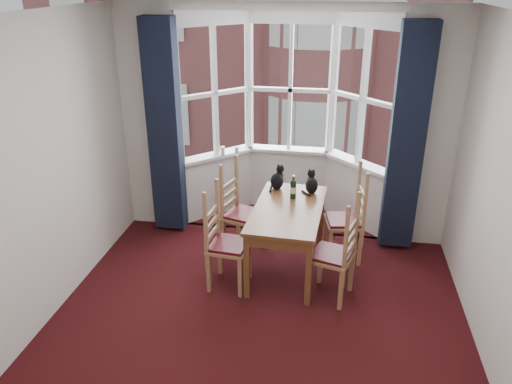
% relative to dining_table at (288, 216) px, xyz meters
% --- Properties ---
extents(floor, '(4.50, 4.50, 0.00)m').
position_rel_dining_table_xyz_m(floor, '(-0.17, -1.34, -0.66)').
color(floor, black).
rests_on(floor, ground).
extents(ceiling, '(4.50, 4.50, 0.00)m').
position_rel_dining_table_xyz_m(ceiling, '(-0.17, -1.34, 2.14)').
color(ceiling, white).
rests_on(ceiling, floor).
extents(wall_left, '(0.00, 4.50, 4.50)m').
position_rel_dining_table_xyz_m(wall_left, '(-2.17, -1.34, 0.74)').
color(wall_left, silver).
rests_on(wall_left, floor).
extents(wall_back_pier_left, '(0.70, 0.12, 2.80)m').
position_rel_dining_table_xyz_m(wall_back_pier_left, '(-1.82, 0.91, 0.74)').
color(wall_back_pier_left, silver).
rests_on(wall_back_pier_left, floor).
extents(wall_back_pier_right, '(0.70, 0.12, 2.80)m').
position_rel_dining_table_xyz_m(wall_back_pier_right, '(1.48, 0.91, 0.74)').
color(wall_back_pier_right, silver).
rests_on(wall_back_pier_right, floor).
extents(bay_window, '(2.76, 0.94, 2.80)m').
position_rel_dining_table_xyz_m(bay_window, '(-0.17, 1.41, 0.74)').
color(bay_window, white).
rests_on(bay_window, floor).
extents(curtain_left, '(0.38, 0.22, 2.60)m').
position_rel_dining_table_xyz_m(curtain_left, '(-1.59, 0.73, 0.69)').
color(curtain_left, black).
rests_on(curtain_left, floor).
extents(curtain_right, '(0.38, 0.22, 2.60)m').
position_rel_dining_table_xyz_m(curtain_right, '(1.25, 0.73, 0.69)').
color(curtain_right, black).
rests_on(curtain_right, floor).
extents(dining_table, '(0.79, 1.39, 0.76)m').
position_rel_dining_table_xyz_m(dining_table, '(0.00, 0.00, 0.00)').
color(dining_table, brown).
rests_on(dining_table, floor).
extents(chair_left_near, '(0.44, 0.46, 0.92)m').
position_rel_dining_table_xyz_m(chair_left_near, '(-0.66, -0.41, -0.19)').
color(chair_left_near, '#9E764D').
rests_on(chair_left_near, floor).
extents(chair_left_far, '(0.50, 0.52, 0.92)m').
position_rel_dining_table_xyz_m(chair_left_far, '(-0.64, 0.33, -0.19)').
color(chair_left_far, '#9E764D').
rests_on(chair_left_far, floor).
extents(chair_right_near, '(0.50, 0.52, 0.92)m').
position_rel_dining_table_xyz_m(chair_right_near, '(0.58, -0.47, -0.19)').
color(chair_right_near, '#9E764D').
rests_on(chair_right_near, floor).
extents(chair_right_far, '(0.47, 0.49, 0.92)m').
position_rel_dining_table_xyz_m(chair_right_far, '(0.70, 0.36, -0.19)').
color(chair_right_far, '#9E764D').
rests_on(chair_right_far, floor).
extents(cat_left, '(0.22, 0.25, 0.29)m').
position_rel_dining_table_xyz_m(cat_left, '(-0.18, 0.51, 0.21)').
color(cat_left, black).
rests_on(cat_left, dining_table).
extents(cat_right, '(0.18, 0.22, 0.28)m').
position_rel_dining_table_xyz_m(cat_right, '(0.22, 0.45, 0.20)').
color(cat_right, black).
rests_on(cat_right, dining_table).
extents(wine_bottle, '(0.07, 0.07, 0.27)m').
position_rel_dining_table_xyz_m(wine_bottle, '(0.03, 0.26, 0.22)').
color(wine_bottle, black).
rests_on(wine_bottle, dining_table).
extents(candle_tall, '(0.06, 0.06, 0.11)m').
position_rel_dining_table_xyz_m(candle_tall, '(-1.01, 1.26, 0.26)').
color(candle_tall, white).
rests_on(candle_tall, bay_window).
extents(candle_short, '(0.06, 0.06, 0.11)m').
position_rel_dining_table_xyz_m(candle_short, '(-0.82, 1.29, 0.26)').
color(candle_short, white).
rests_on(candle_short, bay_window).
extents(street, '(80.00, 80.00, 0.00)m').
position_rel_dining_table_xyz_m(street, '(-0.17, 30.91, -6.66)').
color(street, '#333335').
rests_on(street, ground).
extents(tenement_building, '(18.40, 7.80, 15.20)m').
position_rel_dining_table_xyz_m(tenement_building, '(-0.17, 12.67, 0.94)').
color(tenement_building, '#934E4C').
rests_on(tenement_building, street).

